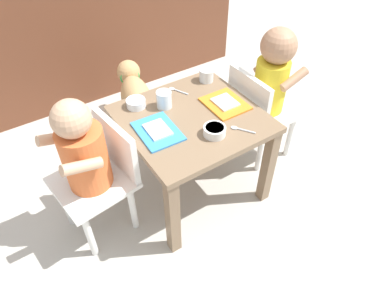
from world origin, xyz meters
TOP-DOWN VIEW (x-y plane):
  - ground_plane at (0.00, 0.00)m, footprint 7.00×7.00m
  - kitchen_cabinet_back at (0.00, 1.13)m, footprint 1.84×0.38m
  - dining_table at (0.00, 0.00)m, footprint 0.54×0.53m
  - seated_child_left at (-0.43, 0.03)m, footprint 0.31×0.31m
  - seated_child_right at (0.43, 0.01)m, footprint 0.28×0.28m
  - dog at (-0.00, 0.55)m, footprint 0.25×0.46m
  - food_tray_left at (-0.16, -0.01)m, footprint 0.15×0.20m
  - food_tray_right at (0.16, -0.01)m, footprint 0.16×0.18m
  - water_cup_left at (0.20, 0.19)m, footprint 0.06×0.06m
  - water_cup_right at (-0.06, 0.12)m, footprint 0.06×0.06m
  - veggie_bowl_far at (0.01, -0.14)m, footprint 0.09×0.09m
  - veggie_bowl_near at (-0.16, 0.19)m, footprint 0.08×0.08m
  - spoon_by_left_tray at (0.04, 0.19)m, footprint 0.05×0.10m
  - spoon_by_right_tray at (0.11, -0.17)m, footprint 0.07×0.09m

SIDE VIEW (x-z plane):
  - ground_plane at x=0.00m, z-range 0.00..0.00m
  - dog at x=0.00m, z-range 0.05..0.39m
  - dining_table at x=0.00m, z-range 0.14..0.57m
  - seated_child_left at x=-0.43m, z-range 0.08..0.74m
  - spoon_by_left_tray at x=0.04m, z-range 0.43..0.44m
  - spoon_by_right_tray at x=0.11m, z-range 0.43..0.44m
  - seated_child_right at x=0.43m, z-range 0.09..0.78m
  - food_tray_left at x=-0.16m, z-range 0.43..0.44m
  - food_tray_right at x=0.16m, z-range 0.43..0.44m
  - veggie_bowl_near at x=-0.16m, z-range 0.43..0.46m
  - veggie_bowl_far at x=0.01m, z-range 0.43..0.47m
  - water_cup_left at x=0.20m, z-range 0.43..0.48m
  - water_cup_right at x=-0.06m, z-range 0.43..0.50m
  - kitchen_cabinet_back at x=0.00m, z-range 0.00..0.97m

